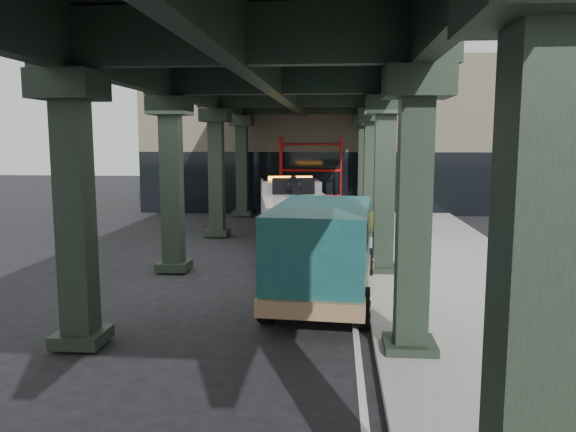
% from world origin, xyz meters
% --- Properties ---
extents(ground, '(90.00, 90.00, 0.00)m').
position_xyz_m(ground, '(0.00, 0.00, 0.00)').
color(ground, black).
rests_on(ground, ground).
extents(sidewalk, '(5.00, 40.00, 0.15)m').
position_xyz_m(sidewalk, '(4.50, 2.00, 0.07)').
color(sidewalk, gray).
rests_on(sidewalk, ground).
extents(lane_stripe, '(0.12, 38.00, 0.01)m').
position_xyz_m(lane_stripe, '(1.70, 2.00, 0.01)').
color(lane_stripe, silver).
rests_on(lane_stripe, ground).
extents(viaduct, '(7.40, 32.00, 6.40)m').
position_xyz_m(viaduct, '(-0.40, 2.00, 5.46)').
color(viaduct, black).
rests_on(viaduct, ground).
extents(building, '(22.00, 10.00, 8.00)m').
position_xyz_m(building, '(2.00, 20.00, 4.00)').
color(building, '#C6B793').
rests_on(building, ground).
extents(scaffolding, '(3.08, 0.88, 4.00)m').
position_xyz_m(scaffolding, '(0.00, 14.64, 2.11)').
color(scaffolding, red).
rests_on(scaffolding, ground).
extents(tow_truck, '(3.29, 8.05, 2.57)m').
position_xyz_m(tow_truck, '(-0.20, 5.90, 1.25)').
color(tow_truck, black).
rests_on(tow_truck, ground).
extents(towed_van, '(2.69, 5.90, 2.33)m').
position_xyz_m(towed_van, '(0.99, -0.57, 1.25)').
color(towed_van, '#134445').
rests_on(towed_van, ground).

